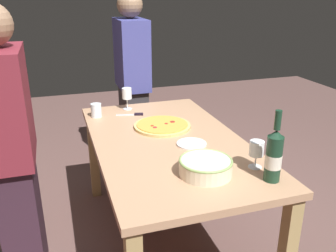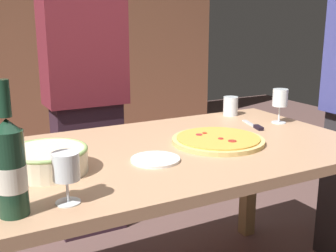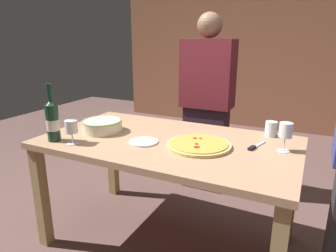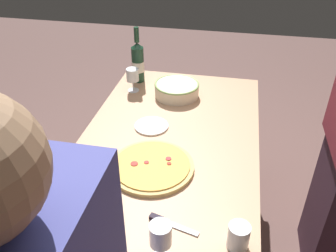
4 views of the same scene
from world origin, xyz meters
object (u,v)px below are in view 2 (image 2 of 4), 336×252
serving_bowl (47,159)px  person_host (86,101)px  wine_glass_near_pizza (280,99)px  side_plate (155,159)px  dining_table (168,170)px  pizza (218,140)px  cup_amber (231,106)px  wine_bottle (10,167)px  wine_glass_by_bottle (66,169)px  pizza_knife (255,126)px

serving_bowl → person_host: 1.03m
serving_bowl → wine_glass_near_pizza: 1.18m
side_plate → person_host: bearing=86.5°
dining_table → serving_bowl: size_ratio=5.88×
dining_table → person_host: 0.91m
dining_table → side_plate: side_plate is taller
pizza → cup_amber: size_ratio=3.88×
side_plate → wine_glass_near_pizza: bearing=15.9°
wine_glass_near_pizza → cup_amber: 0.28m
pizza → wine_bottle: 0.92m
wine_glass_by_bottle → wine_glass_near_pizza: bearing=20.3°
wine_bottle → dining_table: bearing=27.2°
pizza → person_host: person_host is taller
dining_table → cup_amber: cup_amber is taller
side_plate → pizza_knife: pizza_knife is taller
pizza_knife → person_host: bearing=126.0°
wine_bottle → pizza_knife: 1.24m
dining_table → wine_glass_by_bottle: (-0.49, -0.32, 0.19)m
pizza_knife → wine_glass_near_pizza: bearing=4.2°
wine_glass_near_pizza → cup_amber: bearing=113.1°
cup_amber → pizza_knife: bearing=-100.8°
wine_bottle → wine_glass_by_bottle: wine_bottle is taller
wine_glass_near_pizza → side_plate: (-0.80, -0.23, -0.12)m
wine_glass_by_bottle → cup_amber: bearing=32.8°
serving_bowl → wine_glass_near_pizza: bearing=7.6°
dining_table → pizza: size_ratio=4.16×
side_plate → pizza_knife: bearing=18.6°
serving_bowl → wine_glass_near_pizza: (1.17, 0.16, 0.08)m
side_plate → wine_glass_by_bottle: bearing=-151.1°
person_host → wine_glass_near_pizza: bearing=39.9°
serving_bowl → cup_amber: cup_amber is taller
wine_glass_by_bottle → serving_bowl: bearing=88.0°
serving_bowl → side_plate: size_ratio=1.50×
dining_table → wine_bottle: wine_bottle is taller
cup_amber → side_plate: size_ratio=0.55×
side_plate → pizza_knife: 0.67m
side_plate → person_host: 1.01m
pizza → wine_glass_by_bottle: bearing=-157.7°
wine_glass_by_bottle → person_host: (0.44, 1.22, -0.06)m
cup_amber → pizza_knife: 0.27m
dining_table → pizza_knife: 0.54m
dining_table → pizza: 0.25m
pizza_knife → side_plate: bearing=-161.4°
pizza_knife → pizza: bearing=-156.5°
wine_glass_by_bottle → cup_amber: (1.07, 0.69, -0.05)m
person_host → wine_glass_by_bottle: bearing=-23.2°
dining_table → pizza: bearing=-7.9°
wine_glass_by_bottle → side_plate: size_ratio=0.82×
cup_amber → serving_bowl: bearing=-158.9°
person_host → side_plate: bearing=-6.8°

